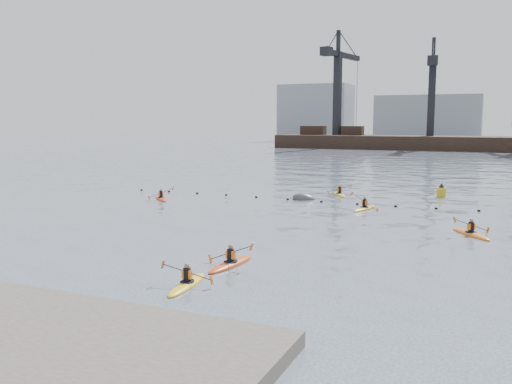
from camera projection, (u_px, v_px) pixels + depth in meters
ground at (157, 268)px, 24.72m from camera, size 400.00×400.00×0.00m
float_line at (305, 200)px, 45.35m from camera, size 33.24×0.73×0.24m
barge_pier at (429, 141)px, 124.29m from camera, size 72.00×19.30×29.50m
skyline at (454, 111)px, 158.86m from camera, size 141.00×28.00×22.00m
kayaker_0 at (231, 263)px, 25.13m from camera, size 2.46×3.61×1.35m
kayaker_1 at (187, 283)px, 22.05m from camera, size 2.28×3.42×1.13m
kayaker_2 at (161, 198)px, 46.07m from camera, size 2.79×2.74×1.20m
kayaker_3 at (365, 208)px, 40.97m from camera, size 2.39×3.52×1.43m
kayaker_4 at (471, 233)px, 31.80m from camera, size 2.63×3.24×1.29m
kayaker_5 at (339, 194)px, 48.73m from camera, size 2.20×3.22×1.12m
mooring_buoy at (304, 199)px, 46.08m from camera, size 2.54×1.96×1.44m
nav_buoy at (441, 192)px, 47.52m from camera, size 0.78×0.78×1.41m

